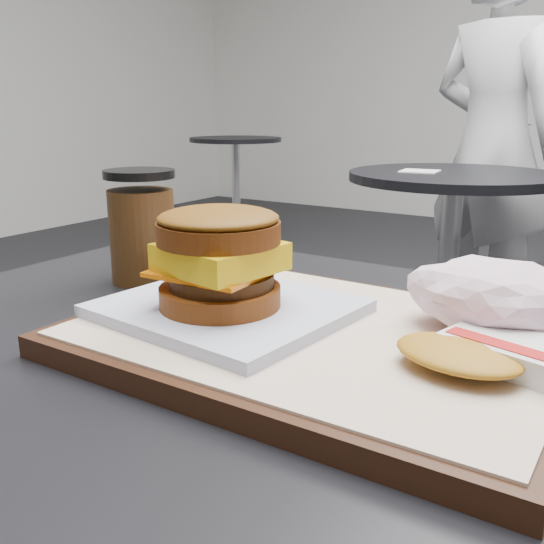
{
  "coord_description": "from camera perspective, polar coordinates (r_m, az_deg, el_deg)",
  "views": [
    {
      "loc": [
        0.25,
        -0.38,
        0.96
      ],
      "look_at": [
        -0.0,
        -0.0,
        0.83
      ],
      "focal_mm": 40.0,
      "sensor_mm": 36.0,
      "label": 1
    }
  ],
  "objects": [
    {
      "name": "patron",
      "position": [
        2.68,
        20.01,
        11.05
      ],
      "size": [
        0.69,
        0.58,
        1.61
      ],
      "primitive_type": "imported",
      "rotation": [
        0.0,
        0.0,
        2.76
      ],
      "color": "silver",
      "rests_on": "ground"
    },
    {
      "name": "neighbor_table",
      "position": [
        2.16,
        16.44,
        3.71
      ],
      "size": [
        0.7,
        0.7,
        0.75
      ],
      "color": "black",
      "rests_on": "ground"
    },
    {
      "name": "hash_brown",
      "position": [
        0.43,
        19.8,
        -7.24
      ],
      "size": [
        0.13,
        0.11,
        0.02
      ],
      "color": "silver",
      "rests_on": "serving_tray"
    },
    {
      "name": "crumpled_wrapper",
      "position": [
        0.5,
        19.92,
        -2.08
      ],
      "size": [
        0.13,
        0.1,
        0.06
      ],
      "primitive_type": null,
      "color": "white",
      "rests_on": "serving_tray"
    },
    {
      "name": "breakfast_sandwich",
      "position": [
        0.5,
        -4.73,
        0.12
      ],
      "size": [
        0.21,
        0.19,
        0.09
      ],
      "color": "silver",
      "rests_on": "serving_tray"
    },
    {
      "name": "serving_tray",
      "position": [
        0.49,
        4.6,
        -6.32
      ],
      "size": [
        0.38,
        0.28,
        0.02
      ],
      "color": "black",
      "rests_on": "customer_table"
    },
    {
      "name": "bg_table_mid",
      "position": [
        4.47,
        -3.43,
        10.13
      ],
      "size": [
        0.66,
        0.66,
        0.75
      ],
      "color": "black",
      "rests_on": "ground"
    },
    {
      "name": "napkin",
      "position": [
        2.11,
        13.72,
        9.2
      ],
      "size": [
        0.13,
        0.13,
        0.0
      ],
      "primitive_type": "cube",
      "rotation": [
        0.0,
        0.0,
        0.13
      ],
      "color": "silver",
      "rests_on": "neighbor_table"
    },
    {
      "name": "customer_table",
      "position": [
        0.59,
        0.24,
        -24.18
      ],
      "size": [
        0.8,
        0.6,
        0.77
      ],
      "color": "#A5A5AA",
      "rests_on": "ground"
    },
    {
      "name": "coffee_cup",
      "position": [
        0.68,
        -12.12,
        3.85
      ],
      "size": [
        0.08,
        0.08,
        0.12
      ],
      "color": "#3D230E",
      "rests_on": "customer_table"
    }
  ]
}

